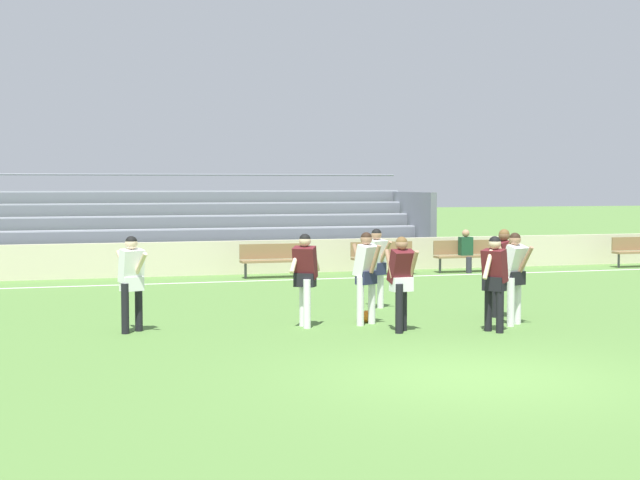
% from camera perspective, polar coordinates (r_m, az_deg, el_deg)
% --- Properties ---
extents(ground_plane, '(160.00, 160.00, 0.00)m').
position_cam_1_polar(ground_plane, '(13.03, 8.97, -7.88)').
color(ground_plane, '#517A38').
extents(field_line_sideline, '(44.00, 0.12, 0.01)m').
position_cam_1_polar(field_line_sideline, '(25.16, -4.00, -2.40)').
color(field_line_sideline, white).
rests_on(field_line_sideline, ground).
extents(sideline_wall, '(48.00, 0.16, 0.93)m').
position_cam_1_polar(sideline_wall, '(26.99, -4.91, -1.03)').
color(sideline_wall, beige).
rests_on(sideline_wall, ground).
extents(bleacher_stand, '(19.37, 3.75, 2.81)m').
position_cam_1_polar(bleacher_stand, '(29.39, -12.20, 0.71)').
color(bleacher_stand, '#9EA3AD').
rests_on(bleacher_stand, ground).
extents(bench_near_wall_gap, '(1.80, 0.40, 0.90)m').
position_cam_1_polar(bench_near_wall_gap, '(27.85, 8.43, -0.75)').
color(bench_near_wall_gap, olive).
rests_on(bench_near_wall_gap, ground).
extents(bench_centre_sideline, '(1.80, 0.40, 0.90)m').
position_cam_1_polar(bench_centre_sideline, '(26.89, 3.69, -0.87)').
color(bench_centre_sideline, olive).
rests_on(bench_centre_sideline, ground).
extents(bench_far_right, '(1.80, 0.40, 0.90)m').
position_cam_1_polar(bench_far_right, '(25.96, -2.73, -1.01)').
color(bench_far_right, olive).
rests_on(bench_far_right, ground).
extents(bench_near_bin, '(1.80, 0.40, 0.90)m').
position_cam_1_polar(bench_near_bin, '(30.76, 18.18, -0.49)').
color(bench_near_bin, olive).
rests_on(bench_near_bin, ground).
extents(spectator_seated, '(0.36, 0.42, 1.21)m').
position_cam_1_polar(spectator_seated, '(27.73, 8.54, -0.44)').
color(spectator_seated, '#2D2D38').
rests_on(spectator_seated, ground).
extents(player_dark_overlapping, '(0.68, 0.49, 1.64)m').
position_cam_1_polar(player_dark_overlapping, '(17.04, -0.88, -1.87)').
color(player_dark_overlapping, white).
rests_on(player_dark_overlapping, ground).
extents(player_white_trailing_run, '(0.50, 0.62, 1.65)m').
position_cam_1_polar(player_white_trailing_run, '(17.36, 2.71, -1.75)').
color(player_white_trailing_run, white).
rests_on(player_white_trailing_run, ground).
extents(player_white_challenging, '(0.48, 0.74, 1.64)m').
position_cam_1_polar(player_white_challenging, '(16.74, -10.94, -2.05)').
color(player_white_challenging, black).
rests_on(player_white_challenging, ground).
extents(player_white_wide_left, '(0.47, 0.65, 1.61)m').
position_cam_1_polar(player_white_wide_left, '(19.57, 3.31, -1.26)').
color(player_white_wide_left, white).
rests_on(player_white_wide_left, ground).
extents(player_dark_wide_right, '(0.63, 0.49, 1.63)m').
position_cam_1_polar(player_dark_wide_right, '(16.75, 10.15, -2.04)').
color(player_dark_wide_right, black).
rests_on(player_dark_wide_right, ground).
extents(player_white_pressing_high, '(0.49, 0.66, 1.65)m').
position_cam_1_polar(player_white_pressing_high, '(17.61, 11.29, -1.75)').
color(player_white_pressing_high, white).
rests_on(player_white_pressing_high, ground).
extents(player_dark_on_ball, '(0.55, 0.45, 1.67)m').
position_cam_1_polar(player_dark_on_ball, '(18.55, 10.69, -1.45)').
color(player_dark_on_ball, black).
rests_on(player_dark_on_ball, ground).
extents(player_dark_deep_cover, '(0.45, 0.54, 1.62)m').
position_cam_1_polar(player_dark_deep_cover, '(16.55, 4.78, -2.09)').
color(player_dark_deep_cover, black).
rests_on(player_dark_deep_cover, ground).
extents(soccer_ball, '(0.22, 0.22, 0.22)m').
position_cam_1_polar(soccer_ball, '(17.74, 2.75, -4.48)').
color(soccer_ball, orange).
rests_on(soccer_ball, ground).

